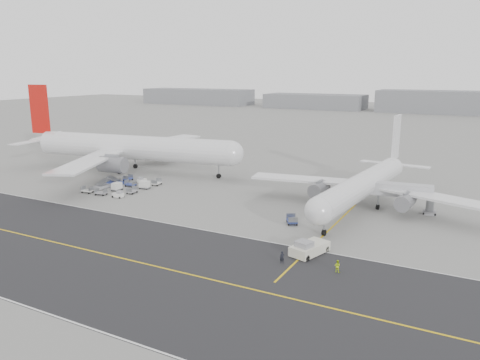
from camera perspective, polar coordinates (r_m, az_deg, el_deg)
The scene contains 11 objects.
ground at distance 87.06m, azimuth -10.04°, elevation -4.45°, with size 700.00×700.00×0.00m, color gray.
taxiway at distance 71.19m, azimuth -15.77°, elevation -8.79°, with size 220.00×59.00×0.03m.
horizon_buildings at distance 326.83m, azimuth 24.29°, elevation 7.40°, with size 520.00×28.00×28.00m, color gray, non-canonical shape.
airliner_a at distance 127.04m, azimuth -13.51°, elevation 3.91°, with size 64.70×63.57×22.41m.
airliner_b at distance 93.40m, azimuth 14.93°, elevation -0.47°, with size 46.98×47.68×16.45m.
pushback_tug at distance 69.19m, azimuth 8.41°, elevation -8.21°, with size 4.65×8.30×2.35m.
jet_bridge at distance 93.37m, azimuth 18.48°, elevation -1.28°, with size 14.77×4.50×5.52m.
gse_cluster at distance 109.37m, azimuth -14.08°, elevation -1.03°, with size 16.43×20.16×1.87m, color #96959B, non-canonical shape.
stray_dolly at distance 82.38m, azimuth 6.34°, elevation -5.34°, with size 1.63×2.65×1.63m, color silver, non-canonical shape.
ground_crew_a at distance 65.66m, azimuth 5.16°, elevation -9.39°, with size 0.65×0.43×1.78m, color black.
ground_crew_b at distance 64.09m, azimuth 11.78°, elevation -10.24°, with size 0.83×0.65×1.72m, color #B5D519.
Camera 1 is at (51.69, -65.07, 25.95)m, focal length 35.00 mm.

